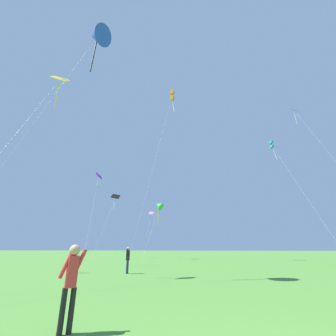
{
  "coord_description": "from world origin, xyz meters",
  "views": [
    {
      "loc": [
        -1.45,
        -2.96,
        1.65
      ],
      "look_at": [
        -6.39,
        27.95,
        12.86
      ],
      "focal_mm": 24.08,
      "sensor_mm": 36.0,
      "label": 1
    }
  ],
  "objects_px": {
    "kite_blue_delta": "(97,36)",
    "person_in_blue_jacket": "(75,258)",
    "person_foreground_watcher": "(71,278)",
    "kite_purple_streamer": "(98,180)",
    "person_in_red_shirt": "(128,257)",
    "kite_green_small": "(159,205)",
    "kite_red_high": "(297,116)",
    "kite_black_large": "(115,199)",
    "kite_pink_low": "(151,215)",
    "kite_teal_box": "(272,146)",
    "kite_orange_box": "(172,96)",
    "kite_yellow_diamond": "(57,86)"
  },
  "relations": [
    {
      "from": "person_in_red_shirt",
      "to": "person_in_blue_jacket",
      "type": "relative_size",
      "value": 1.08
    },
    {
      "from": "kite_yellow_diamond",
      "to": "kite_blue_delta",
      "type": "bearing_deg",
      "value": 2.38
    },
    {
      "from": "kite_pink_low",
      "to": "kite_purple_streamer",
      "type": "distance_m",
      "value": 21.44
    },
    {
      "from": "kite_orange_box",
      "to": "kite_purple_streamer",
      "type": "relative_size",
      "value": 2.79
    },
    {
      "from": "kite_purple_streamer",
      "to": "kite_teal_box",
      "type": "bearing_deg",
      "value": 16.52
    },
    {
      "from": "kite_green_small",
      "to": "person_foreground_watcher",
      "type": "bearing_deg",
      "value": -81.64
    },
    {
      "from": "kite_black_large",
      "to": "kite_pink_low",
      "type": "xyz_separation_m",
      "value": [
        6.21,
        4.46,
        -2.63
      ]
    },
    {
      "from": "kite_red_high",
      "to": "kite_blue_delta",
      "type": "bearing_deg",
      "value": -135.06
    },
    {
      "from": "person_foreground_watcher",
      "to": "kite_pink_low",
      "type": "bearing_deg",
      "value": 101.06
    },
    {
      "from": "kite_black_large",
      "to": "kite_teal_box",
      "type": "distance_m",
      "value": 29.38
    },
    {
      "from": "person_foreground_watcher",
      "to": "kite_purple_streamer",
      "type": "bearing_deg",
      "value": 116.06
    },
    {
      "from": "kite_black_large",
      "to": "kite_yellow_diamond",
      "type": "distance_m",
      "value": 29.93
    },
    {
      "from": "kite_green_small",
      "to": "kite_blue_delta",
      "type": "xyz_separation_m",
      "value": [
        0.28,
        -26.89,
        8.73
      ]
    },
    {
      "from": "kite_green_small",
      "to": "kite_orange_box",
      "type": "distance_m",
      "value": 20.11
    },
    {
      "from": "kite_red_high",
      "to": "person_foreground_watcher",
      "type": "bearing_deg",
      "value": -121.95
    },
    {
      "from": "kite_green_small",
      "to": "kite_black_large",
      "type": "relative_size",
      "value": 0.96
    },
    {
      "from": "kite_black_large",
      "to": "person_foreground_watcher",
      "type": "distance_m",
      "value": 40.03
    },
    {
      "from": "kite_blue_delta",
      "to": "person_in_blue_jacket",
      "type": "distance_m",
      "value": 17.21
    },
    {
      "from": "kite_blue_delta",
      "to": "person_in_blue_jacket",
      "type": "relative_size",
      "value": 11.5
    },
    {
      "from": "kite_blue_delta",
      "to": "kite_black_large",
      "type": "bearing_deg",
      "value": 108.03
    },
    {
      "from": "kite_green_small",
      "to": "kite_black_large",
      "type": "height_order",
      "value": "kite_black_large"
    },
    {
      "from": "kite_green_small",
      "to": "kite_purple_streamer",
      "type": "height_order",
      "value": "kite_purple_streamer"
    },
    {
      "from": "kite_pink_low",
      "to": "kite_red_high",
      "type": "bearing_deg",
      "value": -17.96
    },
    {
      "from": "kite_black_large",
      "to": "person_in_blue_jacket",
      "type": "bearing_deg",
      "value": -72.97
    },
    {
      "from": "kite_blue_delta",
      "to": "person_in_red_shirt",
      "type": "height_order",
      "value": "kite_blue_delta"
    },
    {
      "from": "kite_green_small",
      "to": "person_in_red_shirt",
      "type": "bearing_deg",
      "value": -83.88
    },
    {
      "from": "kite_teal_box",
      "to": "person_foreground_watcher",
      "type": "relative_size",
      "value": 9.36
    },
    {
      "from": "kite_pink_low",
      "to": "person_in_red_shirt",
      "type": "bearing_deg",
      "value": -79.59
    },
    {
      "from": "kite_red_high",
      "to": "kite_blue_delta",
      "type": "height_order",
      "value": "kite_red_high"
    },
    {
      "from": "kite_green_small",
      "to": "kite_red_high",
      "type": "bearing_deg",
      "value": -5.68
    },
    {
      "from": "kite_purple_streamer",
      "to": "person_in_red_shirt",
      "type": "distance_m",
      "value": 13.36
    },
    {
      "from": "kite_yellow_diamond",
      "to": "person_foreground_watcher",
      "type": "bearing_deg",
      "value": -44.24
    },
    {
      "from": "kite_green_small",
      "to": "kite_teal_box",
      "type": "distance_m",
      "value": 20.81
    },
    {
      "from": "kite_pink_low",
      "to": "person_in_red_shirt",
      "type": "distance_m",
      "value": 30.47
    },
    {
      "from": "kite_green_small",
      "to": "person_in_blue_jacket",
      "type": "distance_m",
      "value": 24.25
    },
    {
      "from": "kite_pink_low",
      "to": "person_in_blue_jacket",
      "type": "xyz_separation_m",
      "value": [
        1.42,
        -29.39,
        -7.08
      ]
    },
    {
      "from": "kite_green_small",
      "to": "kite_yellow_diamond",
      "type": "height_order",
      "value": "kite_yellow_diamond"
    },
    {
      "from": "kite_red_high",
      "to": "person_in_blue_jacket",
      "type": "height_order",
      "value": "kite_red_high"
    },
    {
      "from": "kite_yellow_diamond",
      "to": "person_in_red_shirt",
      "type": "distance_m",
      "value": 13.55
    },
    {
      "from": "kite_orange_box",
      "to": "kite_purple_streamer",
      "type": "xyz_separation_m",
      "value": [
        -7.69,
        -9.97,
        -18.68
      ]
    },
    {
      "from": "kite_teal_box",
      "to": "kite_black_large",
      "type": "bearing_deg",
      "value": 159.34
    },
    {
      "from": "person_foreground_watcher",
      "to": "kite_orange_box",
      "type": "bearing_deg",
      "value": 93.42
    },
    {
      "from": "kite_red_high",
      "to": "person_foreground_watcher",
      "type": "height_order",
      "value": "kite_red_high"
    },
    {
      "from": "kite_black_large",
      "to": "kite_purple_streamer",
      "type": "bearing_deg",
      "value": -74.39
    },
    {
      "from": "kite_orange_box",
      "to": "kite_pink_low",
      "type": "xyz_separation_m",
      "value": [
        -6.19,
        11.37,
        -20.07
      ]
    },
    {
      "from": "kite_green_small",
      "to": "kite_red_high",
      "type": "height_order",
      "value": "kite_red_high"
    },
    {
      "from": "kite_pink_low",
      "to": "person_foreground_watcher",
      "type": "distance_m",
      "value": 42.0
    },
    {
      "from": "kite_teal_box",
      "to": "kite_purple_streamer",
      "type": "xyz_separation_m",
      "value": [
        -22.43,
        -6.65,
        -5.91
      ]
    },
    {
      "from": "kite_orange_box",
      "to": "kite_red_high",
      "type": "height_order",
      "value": "kite_orange_box"
    },
    {
      "from": "kite_red_high",
      "to": "kite_black_large",
      "type": "bearing_deg",
      "value": 172.42
    }
  ]
}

